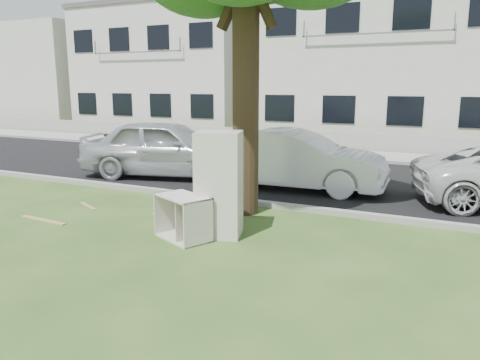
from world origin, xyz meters
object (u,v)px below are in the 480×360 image
at_px(car_center, 295,160).
at_px(fridge, 219,184).
at_px(cabinet, 184,217).
at_px(car_left, 167,148).

bearing_deg(car_center, fridge, 177.31).
bearing_deg(cabinet, fridge, 70.29).
relative_size(car_center, car_left, 0.94).
relative_size(fridge, cabinet, 1.88).
xyz_separation_m(car_center, car_left, (-3.92, -0.06, 0.08)).
bearing_deg(fridge, car_center, 73.13).
xyz_separation_m(fridge, cabinet, (-0.46, -0.47, -0.55)).
distance_m(fridge, car_center, 4.22).
bearing_deg(cabinet, car_left, 152.06).
xyz_separation_m(cabinet, car_center, (0.43, 4.68, 0.38)).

